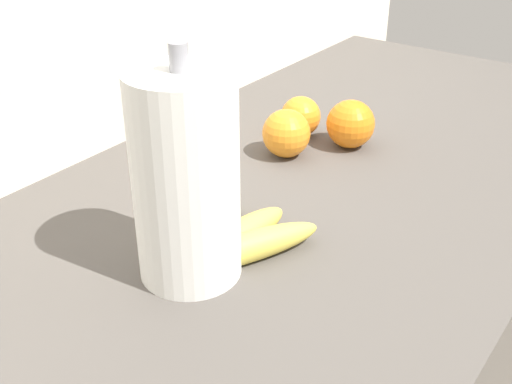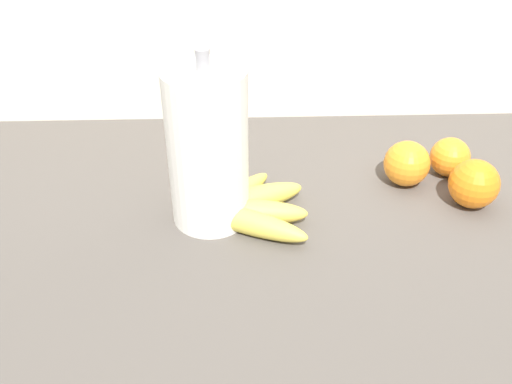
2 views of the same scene
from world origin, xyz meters
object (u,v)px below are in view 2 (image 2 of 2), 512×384
object	(u,v)px
banana_bunch	(243,209)
orange_front	(450,157)
orange_back_left	(474,184)
orange_right	(407,164)
paper_towel_roll	(208,149)

from	to	relation	value
banana_bunch	orange_front	bearing A→B (deg)	18.02
banana_bunch	orange_back_left	xyz separation A→B (m)	(0.37, 0.03, 0.02)
orange_right	banana_bunch	bearing A→B (deg)	-161.71
paper_towel_roll	orange_right	bearing A→B (deg)	14.20
orange_right	orange_back_left	bearing A→B (deg)	-35.80
orange_back_left	paper_towel_roll	bearing A→B (deg)	-177.64
orange_back_left	banana_bunch	bearing A→B (deg)	-175.94
orange_right	orange_front	bearing A→B (deg)	17.10
orange_right	paper_towel_roll	world-z (taller)	paper_towel_roll
orange_back_left	paper_towel_roll	size ratio (longest dim) A/B	0.29
banana_bunch	orange_front	xyz separation A→B (m)	(0.36, 0.12, 0.01)
orange_front	orange_back_left	world-z (taller)	orange_back_left
orange_back_left	orange_right	bearing A→B (deg)	144.20
banana_bunch	orange_right	bearing A→B (deg)	18.29
paper_towel_roll	orange_back_left	bearing A→B (deg)	2.36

